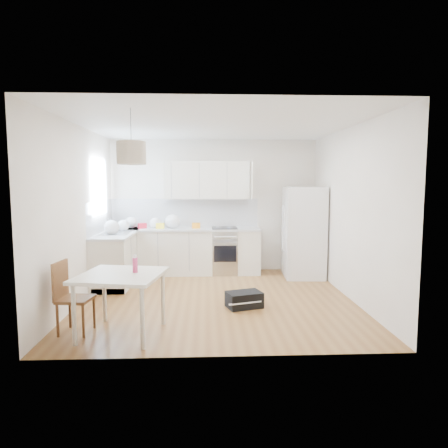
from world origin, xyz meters
The scene contains 29 objects.
floor centered at (0.00, 0.00, 0.00)m, with size 4.20×4.20×0.00m, color brown.
ceiling centered at (0.00, 0.00, 2.70)m, with size 4.20×4.20×0.00m, color white.
wall_back centered at (0.00, 2.10, 1.35)m, with size 4.20×4.20×0.00m, color silver.
wall_left centered at (-2.10, 0.00, 1.35)m, with size 4.20×4.20×0.00m, color silver.
wall_right centered at (2.10, 0.00, 1.35)m, with size 4.20×4.20×0.00m, color silver.
window_glassblock centered at (-2.09, 1.15, 1.75)m, with size 0.02×1.00×1.00m, color #BFE0F9.
cabinets_back centered at (-0.60, 1.80, 0.44)m, with size 3.00×0.60×0.88m, color silver.
cabinets_left centered at (-1.80, 1.20, 0.44)m, with size 0.60×1.80×0.88m, color silver.
counter_back centered at (-0.60, 1.80, 0.90)m, with size 3.02×0.64×0.04m, color #BABDC0.
counter_left centered at (-1.80, 1.20, 0.90)m, with size 0.64×1.82×0.04m, color #BABDC0.
backsplash_back centered at (-0.60, 2.09, 1.21)m, with size 3.00×0.01×0.58m, color silver.
backsplash_left centered at (-2.09, 1.20, 1.21)m, with size 0.01×1.80×0.58m, color silver.
upper_cabinets centered at (-0.15, 1.94, 1.88)m, with size 1.70×0.32×0.75m, color silver.
range_oven centered at (0.20, 1.80, 0.44)m, with size 0.50×0.61×0.88m, color #B1B3B5, non-canonical shape.
sink centered at (-1.80, 1.15, 0.92)m, with size 0.50×0.80×0.16m, color #B1B3B5, non-canonical shape.
refrigerator centered at (1.74, 1.47, 0.87)m, with size 0.84×0.87×1.75m, color white, non-canonical shape.
dining_table centered at (-1.19, -1.42, 0.66)m, with size 1.10×1.10×0.75m.
dining_chair centered at (-1.76, -1.34, 0.44)m, with size 0.37×0.37×0.88m, color #512E18, non-canonical shape.
drink_bottle centered at (-1.03, -1.35, 0.85)m, with size 0.06×0.06×0.22m, color #D83C75.
gym_bag centered at (0.39, -0.44, 0.12)m, with size 0.50×0.33×0.23m, color black.
pendant_lamp centered at (-1.04, -1.34, 2.18)m, with size 0.34×0.34×0.27m, color #C0AC93.
grocery_bag_a centered at (-1.67, 1.87, 1.03)m, with size 0.25×0.21×0.22m, color white.
grocery_bag_b centered at (-1.18, 1.82, 1.02)m, with size 0.23×0.20×0.21m, color white.
grocery_bag_c centered at (-0.84, 1.82, 1.06)m, with size 0.30×0.26×0.27m, color white.
grocery_bag_d centered at (-1.74, 1.46, 1.02)m, with size 0.22×0.19×0.20m, color white.
grocery_bag_e centered at (-1.84, 0.95, 1.04)m, with size 0.27×0.23×0.25m, color white.
snack_orange centered at (-0.37, 1.77, 0.98)m, with size 0.16×0.10×0.11m, color orange.
snack_yellow centered at (-1.08, 1.77, 0.97)m, with size 0.16×0.10×0.11m, color yellow.
snack_red centered at (-1.44, 1.81, 0.97)m, with size 0.15×0.10×0.11m, color red.
Camera 1 is at (-0.16, -6.15, 1.84)m, focal length 32.00 mm.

